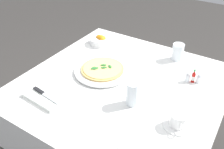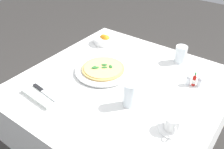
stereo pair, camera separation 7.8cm
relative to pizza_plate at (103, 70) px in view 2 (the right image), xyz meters
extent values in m
cube|color=white|center=(0.15, -0.03, -0.02)|extent=(1.07, 1.07, 0.02)
cube|color=white|center=(0.15, 0.50, -0.17)|extent=(1.07, 0.01, 0.28)
cube|color=white|center=(-0.38, -0.03, -0.17)|extent=(0.01, 1.07, 0.28)
cube|color=white|center=(0.68, -0.03, -0.17)|extent=(0.01, 1.07, 0.28)
cylinder|color=brown|center=(-0.29, -0.47, -0.39)|extent=(0.06, 0.06, 0.71)
cylinder|color=brown|center=(-0.29, 0.41, -0.39)|extent=(0.06, 0.06, 0.71)
cylinder|color=brown|center=(0.60, 0.41, -0.39)|extent=(0.06, 0.06, 0.71)
cylinder|color=white|center=(0.00, 0.00, -0.01)|extent=(0.20, 0.20, 0.01)
cylinder|color=white|center=(0.00, 0.00, 0.00)|extent=(0.33, 0.33, 0.01)
cylinder|color=#DBAD60|center=(0.00, 0.00, 0.01)|extent=(0.25, 0.25, 0.01)
cylinder|color=#EFD17A|center=(0.00, 0.00, 0.02)|extent=(0.23, 0.23, 0.00)
ellipsoid|color=#2D7533|center=(-0.01, 0.02, 0.02)|extent=(0.04, 0.04, 0.01)
ellipsoid|color=#2D7533|center=(0.03, 0.03, 0.02)|extent=(0.04, 0.04, 0.01)
ellipsoid|color=#2D7533|center=(0.01, 0.00, 0.02)|extent=(0.04, 0.04, 0.01)
ellipsoid|color=#2D7533|center=(-0.04, -0.04, 0.02)|extent=(0.02, 0.04, 0.01)
ellipsoid|color=#2D7533|center=(-0.03, -0.03, 0.02)|extent=(0.03, 0.04, 0.01)
cylinder|color=white|center=(0.53, -0.18, -0.01)|extent=(0.13, 0.13, 0.01)
cylinder|color=white|center=(0.53, -0.18, 0.03)|extent=(0.08, 0.08, 0.06)
torus|color=white|center=(0.55, -0.22, 0.03)|extent=(0.02, 0.03, 0.03)
cylinder|color=black|center=(0.53, -0.18, 0.05)|extent=(0.07, 0.07, 0.00)
torus|color=white|center=(0.42, -0.39, 0.03)|extent=(0.01, 0.04, 0.03)
cylinder|color=black|center=(0.41, -0.44, 0.05)|extent=(0.07, 0.07, 0.00)
cylinder|color=white|center=(0.28, -0.15, 0.05)|extent=(0.07, 0.07, 0.13)
cylinder|color=silver|center=(0.28, -0.15, 0.02)|extent=(0.06, 0.06, 0.07)
cylinder|color=white|center=(0.32, 0.38, 0.04)|extent=(0.07, 0.07, 0.11)
cylinder|color=silver|center=(0.32, 0.38, 0.01)|extent=(0.06, 0.06, 0.05)
cube|color=white|center=(-0.12, -0.36, 0.00)|extent=(0.23, 0.14, 0.02)
cube|color=silver|center=(-0.07, -0.36, 0.01)|extent=(0.12, 0.03, 0.01)
cube|color=black|center=(-0.16, -0.35, 0.01)|extent=(0.08, 0.03, 0.01)
cylinder|color=white|center=(-0.22, 0.30, 0.01)|extent=(0.15, 0.15, 0.04)
sphere|color=orange|center=(-0.21, 0.30, 0.02)|extent=(0.06, 0.06, 0.06)
sphere|color=orange|center=(-0.23, 0.30, 0.03)|extent=(0.05, 0.05, 0.05)
cylinder|color=#B7140F|center=(0.48, 0.19, 0.02)|extent=(0.02, 0.02, 0.05)
cylinder|color=white|center=(0.48, 0.19, 0.02)|extent=(0.02, 0.02, 0.02)
cone|color=#B7140F|center=(0.48, 0.19, 0.05)|extent=(0.02, 0.02, 0.02)
cylinder|color=#1E722D|center=(0.48, 0.19, 0.07)|extent=(0.01, 0.01, 0.01)
cylinder|color=white|center=(0.51, 0.20, 0.01)|extent=(0.03, 0.03, 0.04)
cylinder|color=white|center=(0.51, 0.20, 0.00)|extent=(0.02, 0.02, 0.03)
sphere|color=silver|center=(0.51, 0.20, 0.03)|extent=(0.02, 0.02, 0.02)
cylinder|color=white|center=(0.46, 0.18, 0.01)|extent=(0.03, 0.03, 0.04)
cylinder|color=#38332D|center=(0.46, 0.18, 0.00)|extent=(0.02, 0.02, 0.03)
sphere|color=silver|center=(0.46, 0.18, 0.03)|extent=(0.02, 0.02, 0.02)
camera|label=1|loc=(0.70, -1.00, 0.82)|focal=39.49mm
camera|label=2|loc=(0.76, -0.95, 0.82)|focal=39.49mm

